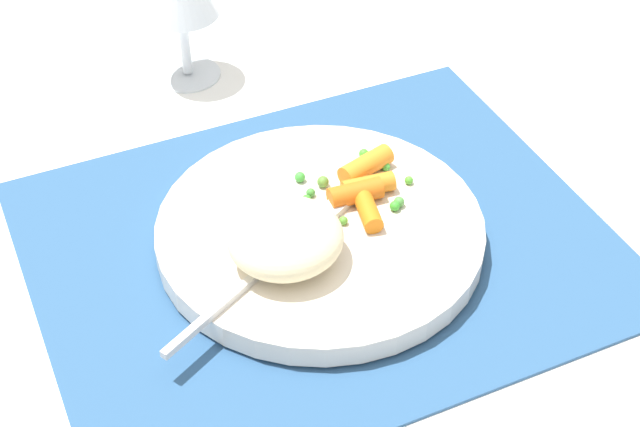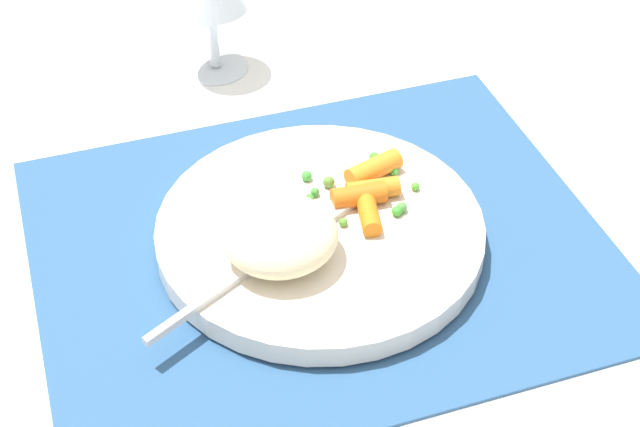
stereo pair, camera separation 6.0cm
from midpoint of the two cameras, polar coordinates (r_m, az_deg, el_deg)
The scene contains 7 objects.
ground_plane at distance 0.78m, azimuth -2.19°, elevation -2.01°, with size 2.40×2.40×0.00m, color white.
placemat at distance 0.78m, azimuth -2.20°, elevation -1.85°, with size 0.45×0.37×0.01m, color #2D5684.
plate at distance 0.77m, azimuth -2.22°, elevation -1.17°, with size 0.26×0.26×0.02m, color silver.
rice_mound at distance 0.72m, azimuth -4.41°, elevation -1.54°, with size 0.09×0.08×0.04m, color beige.
carrot_portion at distance 0.78m, azimuth 0.42°, elevation 1.57°, with size 0.07×0.09×0.02m.
pea_scatter at distance 0.79m, azimuth -0.33°, elevation 1.54°, with size 0.09×0.08×0.01m.
fork at distance 0.74m, azimuth -4.56°, elevation -2.41°, with size 0.19×0.11×0.01m.
Camera 1 is at (-0.23, -0.52, 0.54)m, focal length 54.37 mm.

